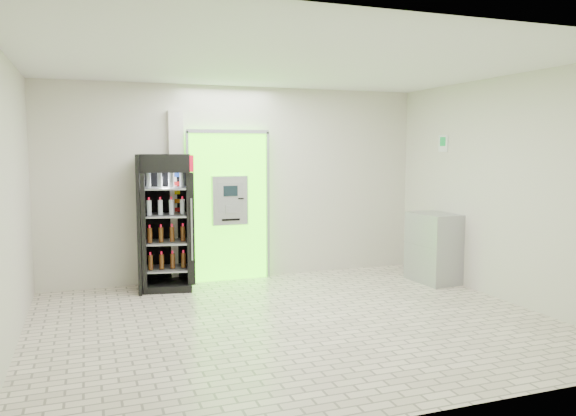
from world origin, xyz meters
name	(u,v)px	position (x,y,z in m)	size (l,w,h in m)	color
ground	(295,322)	(0.00, 0.00, 0.00)	(6.00, 6.00, 0.00)	beige
room_shell	(295,166)	(0.00, 0.00, 1.84)	(6.00, 6.00, 6.00)	beige
atm_assembly	(228,205)	(-0.20, 2.41, 1.17)	(1.30, 0.24, 2.33)	#4BFF11
pillar	(177,198)	(-0.98, 2.45, 1.30)	(0.22, 0.11, 2.60)	silver
beverage_cooler	(165,225)	(-1.20, 2.17, 0.94)	(0.85, 0.80, 1.96)	black
steel_cabinet	(434,248)	(2.73, 1.20, 0.53)	(0.59, 0.83, 1.06)	#9A9CA1
exit_sign	(443,143)	(2.99, 1.40, 2.12)	(0.02, 0.22, 0.26)	white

